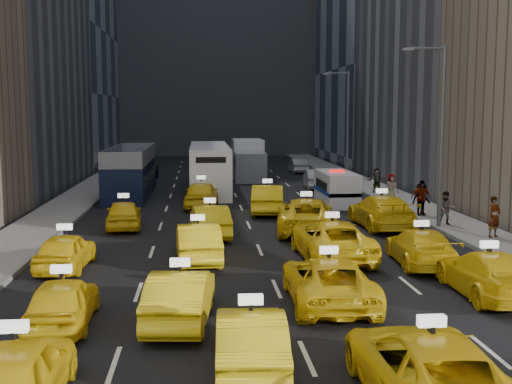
% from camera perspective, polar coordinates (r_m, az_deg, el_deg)
% --- Properties ---
extents(ground, '(160.00, 160.00, 0.00)m').
position_cam_1_polar(ground, '(19.44, 2.56, -10.17)').
color(ground, black).
rests_on(ground, ground).
extents(sidewalk_west, '(3.00, 90.00, 0.15)m').
position_cam_1_polar(sidewalk_west, '(44.50, -15.39, -0.48)').
color(sidewalk_west, gray).
rests_on(sidewalk_west, ground).
extents(sidewalk_east, '(3.00, 90.00, 0.15)m').
position_cam_1_polar(sidewalk_east, '(45.66, 11.51, -0.18)').
color(sidewalk_east, gray).
rests_on(sidewalk_east, ground).
extents(curb_west, '(0.15, 90.00, 0.18)m').
position_cam_1_polar(curb_west, '(44.26, -13.54, -0.45)').
color(curb_west, slate).
rests_on(curb_west, ground).
extents(curb_east, '(0.15, 90.00, 0.18)m').
position_cam_1_polar(curb_east, '(45.26, 9.75, -0.19)').
color(curb_east, slate).
rests_on(curb_east, ground).
extents(building_backdrop, '(30.00, 12.00, 40.00)m').
position_cam_1_polar(building_backdrop, '(91.54, -3.58, 16.07)').
color(building_backdrop, slate).
rests_on(building_backdrop, ground).
extents(streetlight_near, '(2.15, 0.22, 9.00)m').
position_cam_1_polar(streetlight_near, '(32.57, 16.01, 5.35)').
color(streetlight_near, '#595B60').
rests_on(streetlight_near, ground).
extents(streetlight_far, '(2.15, 0.22, 9.00)m').
position_cam_1_polar(streetlight_far, '(51.74, 8.02, 6.12)').
color(streetlight_far, '#595B60').
rests_on(streetlight_far, ground).
extents(taxi_0, '(1.78, 4.37, 1.49)m').
position_cam_1_polar(taxi_0, '(13.67, -20.56, -14.96)').
color(taxi_0, yellow).
rests_on(taxi_0, ground).
extents(taxi_1, '(1.70, 4.40, 1.43)m').
position_cam_1_polar(taxi_1, '(14.71, -0.48, -13.02)').
color(taxi_1, yellow).
rests_on(taxi_1, ground).
extents(taxi_2, '(2.64, 5.55, 1.53)m').
position_cam_1_polar(taxi_2, '(13.48, 15.19, -14.97)').
color(taxi_2, yellow).
rests_on(taxi_2, ground).
extents(taxi_4, '(1.70, 4.05, 1.37)m').
position_cam_1_polar(taxi_4, '(18.35, -16.82, -9.31)').
color(taxi_4, yellow).
rests_on(taxi_4, ground).
extents(taxi_5, '(2.00, 4.62, 1.48)m').
position_cam_1_polar(taxi_5, '(17.98, -6.73, -9.20)').
color(taxi_5, yellow).
rests_on(taxi_5, ground).
extents(taxi_6, '(2.55, 5.27, 1.45)m').
position_cam_1_polar(taxi_6, '(19.64, 6.46, -7.83)').
color(taxi_6, yellow).
rests_on(taxi_6, ground).
extents(taxi_7, '(2.13, 5.02, 1.44)m').
position_cam_1_polar(taxi_7, '(21.60, 19.92, -6.84)').
color(taxi_7, yellow).
rests_on(taxi_7, ground).
extents(taxi_8, '(1.85, 4.11, 1.37)m').
position_cam_1_polar(taxi_8, '(24.72, -16.58, -5.06)').
color(taxi_8, yellow).
rests_on(taxi_8, ground).
extents(taxi_9, '(1.88, 4.68, 1.51)m').
position_cam_1_polar(taxi_9, '(25.05, -5.17, -4.47)').
color(taxi_9, yellow).
rests_on(taxi_9, ground).
extents(taxi_10, '(2.69, 5.66, 1.56)m').
position_cam_1_polar(taxi_10, '(25.45, 6.75, -4.25)').
color(taxi_10, yellow).
rests_on(taxi_10, ground).
extents(taxi_11, '(2.31, 4.91, 1.39)m').
position_cam_1_polar(taxi_11, '(25.15, 14.44, -4.77)').
color(taxi_11, yellow).
rests_on(taxi_11, ground).
extents(taxi_12, '(2.05, 4.35, 1.44)m').
position_cam_1_polar(taxi_12, '(32.60, -11.67, -1.94)').
color(taxi_12, yellow).
rests_on(taxi_12, ground).
extents(taxi_13, '(1.97, 4.64, 1.49)m').
position_cam_1_polar(taxi_13, '(29.89, -4.11, -2.58)').
color(taxi_13, yellow).
rests_on(taxi_13, ground).
extents(taxi_14, '(3.50, 6.24, 1.65)m').
position_cam_1_polar(taxi_14, '(31.07, 4.48, -2.07)').
color(taxi_14, yellow).
rests_on(taxi_14, ground).
extents(taxi_15, '(2.43, 5.73, 1.65)m').
position_cam_1_polar(taxi_15, '(32.72, 11.08, -1.71)').
color(taxi_15, yellow).
rests_on(taxi_15, ground).
extents(taxi_16, '(2.27, 4.91, 1.63)m').
position_cam_1_polar(taxi_16, '(38.97, -4.88, -0.21)').
color(taxi_16, yellow).
rests_on(taxi_16, ground).
extents(taxi_17, '(2.29, 5.15, 1.64)m').
position_cam_1_polar(taxi_17, '(36.73, 1.02, -0.62)').
color(taxi_17, yellow).
rests_on(taxi_17, ground).
extents(nypd_van, '(2.25, 5.20, 2.19)m').
position_cam_1_polar(nypd_van, '(40.50, 7.18, 0.29)').
color(nypd_van, silver).
rests_on(nypd_van, ground).
extents(double_decker, '(3.29, 11.61, 3.34)m').
position_cam_1_polar(double_decker, '(45.09, -11.07, 1.76)').
color(double_decker, black).
rests_on(double_decker, ground).
extents(city_bus, '(3.95, 13.24, 3.37)m').
position_cam_1_polar(city_bus, '(47.03, -4.17, 2.11)').
color(city_bus, white).
rests_on(city_bus, ground).
extents(box_truck, '(3.29, 7.65, 3.40)m').
position_cam_1_polar(box_truck, '(55.28, -0.71, 2.88)').
color(box_truck, silver).
rests_on(box_truck, ground).
extents(misc_car_0, '(1.92, 4.64, 1.49)m').
position_cam_1_polar(misc_car_0, '(48.63, 5.36, 1.17)').
color(misc_car_0, '#A3A6AB').
rests_on(misc_car_0, ground).
extents(misc_car_1, '(2.45, 4.95, 1.35)m').
position_cam_1_polar(misc_car_1, '(58.22, -9.80, 2.01)').
color(misc_car_1, black).
rests_on(misc_car_1, ground).
extents(misc_car_2, '(2.51, 5.69, 1.62)m').
position_cam_1_polar(misc_car_2, '(65.61, -1.66, 2.80)').
color(misc_car_2, gray).
rests_on(misc_car_2, ground).
extents(misc_car_3, '(1.91, 4.64, 1.57)m').
position_cam_1_polar(misc_car_3, '(64.05, -4.35, 2.65)').
color(misc_car_3, black).
rests_on(misc_car_3, ground).
extents(misc_car_4, '(1.50, 4.11, 1.35)m').
position_cam_1_polar(misc_car_4, '(61.45, 3.76, 2.36)').
color(misc_car_4, '#9FA0A6').
rests_on(misc_car_4, ground).
extents(pedestrian_0, '(0.80, 0.68, 1.86)m').
position_cam_1_polar(pedestrian_0, '(30.84, 20.42, -2.08)').
color(pedestrian_0, gray).
rests_on(pedestrian_0, sidewalk_east).
extents(pedestrian_1, '(0.92, 0.72, 1.68)m').
position_cam_1_polar(pedestrian_1, '(33.48, 16.56, -1.39)').
color(pedestrian_1, gray).
rests_on(pedestrian_1, sidewalk_east).
extents(pedestrian_2, '(1.21, 0.73, 1.75)m').
position_cam_1_polar(pedestrian_2, '(36.38, 14.46, -0.60)').
color(pedestrian_2, gray).
rests_on(pedestrian_2, sidewalk_east).
extents(pedestrian_3, '(1.14, 0.54, 1.93)m').
position_cam_1_polar(pedestrian_3, '(36.14, 14.46, -0.51)').
color(pedestrian_3, gray).
rests_on(pedestrian_3, sidewalk_east).
extents(pedestrian_4, '(0.91, 0.57, 1.77)m').
position_cam_1_polar(pedestrian_4, '(41.12, 11.95, 0.35)').
color(pedestrian_4, gray).
rests_on(pedestrian_4, sidewalk_east).
extents(pedestrian_5, '(1.58, 0.50, 1.69)m').
position_cam_1_polar(pedestrian_5, '(45.89, 10.71, 1.03)').
color(pedestrian_5, gray).
rests_on(pedestrian_5, sidewalk_east).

